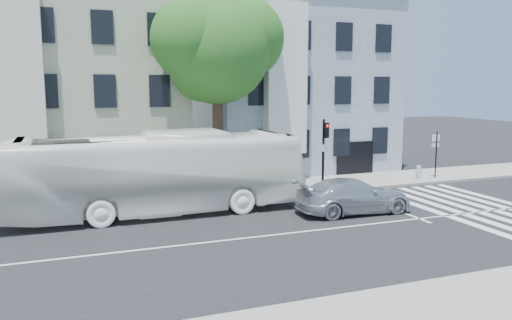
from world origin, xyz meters
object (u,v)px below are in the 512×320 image
traffic_signal (324,146)px  bus (157,173)px  sedan (354,196)px  fire_hydrant (419,172)px

traffic_signal → bus: bearing=177.6°
sedan → fire_hydrant: bearing=-53.9°
sedan → traffic_signal: (0.64, 4.01, 1.78)m
sedan → fire_hydrant: 9.24m
traffic_signal → fire_hydrant: (7.02, 1.15, -1.97)m
bus → sedan: bearing=-109.7°
fire_hydrant → traffic_signal: bearing=-170.7°
bus → traffic_signal: 9.00m
bus → sedan: size_ratio=2.48×
bus → sedan: (8.26, -2.87, -1.06)m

